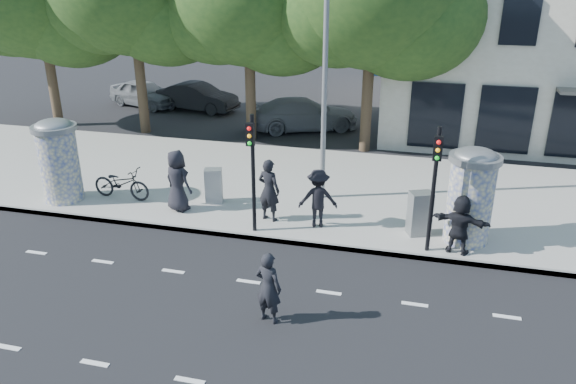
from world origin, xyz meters
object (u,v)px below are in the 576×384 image
(traffic_pole_far, at_px, (435,178))
(cabinet_left, at_px, (214,186))
(ad_column_left, at_px, (59,158))
(ped_f, at_px, (460,225))
(traffic_pole_near, at_px, (252,162))
(bicycle, at_px, (121,183))
(ped_b, at_px, (269,190))
(car_mid, at_px, (198,97))
(ped_a, at_px, (177,181))
(car_right, at_px, (303,114))
(car_left, at_px, (144,93))
(cabinet_right, at_px, (420,213))
(ad_column_right, at_px, (471,194))
(ped_d, at_px, (318,198))
(man_road, at_px, (268,288))
(street_lamp, at_px, (325,52))

(traffic_pole_far, relative_size, cabinet_left, 3.06)
(ad_column_left, height_order, ped_f, ad_column_left)
(traffic_pole_near, distance_m, bicycle, 5.23)
(ad_column_left, relative_size, ped_b, 1.41)
(car_mid, bearing_deg, cabinet_left, -145.01)
(ped_a, distance_m, car_right, 10.17)
(car_left, bearing_deg, cabinet_right, -111.43)
(bicycle, bearing_deg, traffic_pole_near, -101.06)
(ad_column_right, height_order, bicycle, ad_column_right)
(ped_b, xyz_separation_m, ped_d, (1.47, -0.07, -0.08))
(ad_column_right, xyz_separation_m, traffic_pole_far, (-1.00, -0.91, 0.69))
(ped_b, xyz_separation_m, ped_f, (5.35, -0.73, -0.13))
(car_left, bearing_deg, ped_f, -111.41)
(ad_column_left, height_order, cabinet_left, ad_column_left)
(car_right, bearing_deg, cabinet_right, -175.49)
(ad_column_left, bearing_deg, cabinet_left, 11.57)
(man_road, distance_m, car_mid, 18.87)
(ped_a, relative_size, cabinet_left, 1.72)
(street_lamp, relative_size, car_mid, 1.89)
(traffic_pole_far, distance_m, cabinet_left, 7.02)
(ped_f, distance_m, car_left, 20.44)
(ad_column_right, bearing_deg, man_road, -132.38)
(ad_column_right, xyz_separation_m, man_road, (-4.28, -4.69, -0.71))
(street_lamp, bearing_deg, traffic_pole_far, -39.88)
(traffic_pole_far, relative_size, man_road, 2.04)
(traffic_pole_far, xyz_separation_m, man_road, (-3.28, -3.78, -1.40))
(cabinet_left, bearing_deg, ped_d, -30.03)
(ped_a, bearing_deg, cabinet_left, -112.90)
(traffic_pole_near, xyz_separation_m, ped_b, (0.21, 0.86, -1.14))
(ad_column_right, distance_m, ped_f, 1.00)
(ad_column_right, height_order, car_right, ad_column_right)
(bicycle, bearing_deg, street_lamp, -72.26)
(traffic_pole_far, height_order, ped_a, traffic_pole_far)
(car_mid, bearing_deg, street_lamp, -129.98)
(man_road, xyz_separation_m, bicycle, (-6.35, 5.02, -0.16))
(bicycle, bearing_deg, cabinet_left, -78.23)
(traffic_pole_far, distance_m, cabinet_right, 1.77)
(cabinet_left, bearing_deg, cabinet_right, -22.20)
(cabinet_right, bearing_deg, ped_a, 157.18)
(ad_column_right, xyz_separation_m, car_left, (-16.01, 12.23, -0.85))
(ped_d, distance_m, car_mid, 15.04)
(man_road, xyz_separation_m, car_left, (-11.73, 16.92, -0.14))
(ped_a, distance_m, car_left, 14.41)
(ad_column_right, xyz_separation_m, ped_f, (-0.24, -0.78, -0.58))
(man_road, xyz_separation_m, car_mid, (-8.62, 16.79, -0.13))
(bicycle, height_order, car_mid, car_mid)
(ad_column_right, bearing_deg, street_lamp, 156.27)
(ad_column_right, relative_size, car_left, 0.66)
(ad_column_left, bearing_deg, bicycle, 16.61)
(street_lamp, xyz_separation_m, car_left, (-11.61, 10.30, -4.11))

